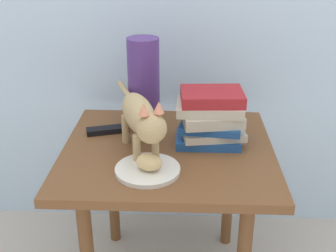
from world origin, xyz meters
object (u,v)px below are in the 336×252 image
bread_roll (149,162)px  book_stack (211,118)px  side_table (168,169)px  green_vase (144,83)px  plate (148,170)px  tv_remote (108,130)px  cat (141,117)px

bread_roll → book_stack: bearing=48.6°
side_table → bread_roll: bread_roll is taller
side_table → green_vase: green_vase is taller
plate → bread_roll: bread_roll is taller
plate → tv_remote: size_ratio=1.32×
plate → green_vase: green_vase is taller
bread_roll → green_vase: 0.38m
bread_roll → green_vase: size_ratio=0.24×
plate → tv_remote: (-0.17, 0.27, 0.00)m
plate → green_vase: 0.38m
plate → green_vase: (-0.04, 0.35, 0.16)m
bread_roll → book_stack: book_stack is taller
plate → cat: bearing=104.2°
bread_roll → tv_remote: (-0.17, 0.28, -0.03)m
book_stack → bread_roll: bearing=-131.4°
bread_roll → tv_remote: bearing=121.4°
side_table → cat: (-0.08, -0.05, 0.22)m
green_vase → cat: bearing=-87.0°
side_table → plate: size_ratio=3.55×
cat → side_table: bearing=32.4°
plate → book_stack: 0.30m
side_table → book_stack: book_stack is taller
cat → bread_roll: bearing=-74.5°
green_vase → plate: bearing=-83.4°
side_table → plate: (-0.05, -0.16, 0.09)m
bread_roll → tv_remote: size_ratio=0.53×
plate → green_vase: bearing=96.6°
bread_roll → cat: cat is taller
green_vase → tv_remote: green_vase is taller
tv_remote → bread_roll: bearing=-75.7°
book_stack → plate: bearing=-133.7°
bread_roll → tv_remote: bread_roll is taller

